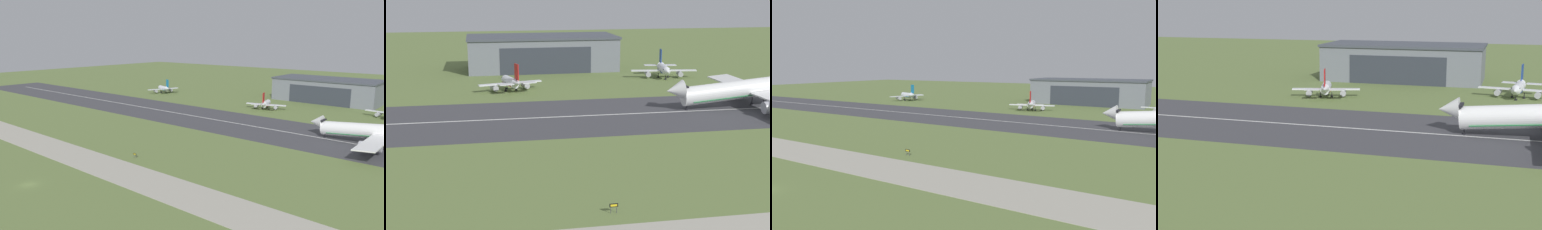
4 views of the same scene
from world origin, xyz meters
TOP-DOWN VIEW (x-y plane):
  - ground_plane at (0.00, 47.87)m, footprint 673.39×673.39m
  - runway_strip at (0.00, 95.73)m, footprint 433.39×41.69m
  - runway_centreline at (0.00, 95.73)m, footprint 390.05×0.70m
  - hangar_building at (11.10, 180.94)m, footprint 61.10×28.24m
  - airplane_parked_west at (-4.81, 134.72)m, footprint 21.35×17.20m
  - airplane_parked_east at (53.79, 151.04)m, footprint 24.81×17.90m

SIDE VIEW (x-z plane):
  - ground_plane at x=0.00m, z-range 0.00..0.00m
  - runway_strip at x=0.00m, z-range 0.00..0.06m
  - runway_centreline at x=0.00m, z-range 0.06..0.07m
  - airplane_parked_west at x=-4.81m, z-range -1.93..7.86m
  - airplane_parked_east at x=53.79m, z-range -1.82..8.31m
  - hangar_building at x=11.10m, z-range 0.02..14.05m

